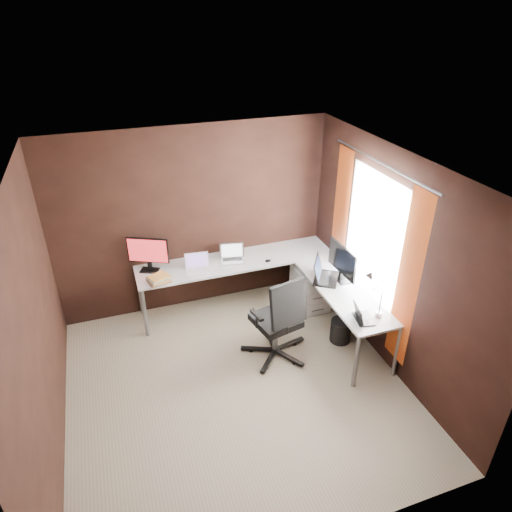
% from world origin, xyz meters
% --- Properties ---
extents(room, '(3.60, 3.60, 2.50)m').
position_xyz_m(room, '(0.34, 0.07, 1.28)').
color(room, tan).
rests_on(room, ground).
extents(desk, '(2.65, 2.25, 0.73)m').
position_xyz_m(desk, '(0.84, 1.04, 0.68)').
color(desk, white).
rests_on(desk, ground).
extents(drawer_pedestal, '(0.42, 0.50, 0.60)m').
position_xyz_m(drawer_pedestal, '(1.43, 1.15, 0.30)').
color(drawer_pedestal, white).
rests_on(drawer_pedestal, ground).
extents(monitor_left, '(0.49, 0.26, 0.46)m').
position_xyz_m(monitor_left, '(-0.65, 1.62, 0.99)').
color(monitor_left, black).
rests_on(monitor_left, desk).
extents(monitor_right, '(0.15, 0.59, 0.48)m').
position_xyz_m(monitor_right, '(1.55, 0.59, 1.00)').
color(monitor_right, black).
rests_on(monitor_right, desk).
extents(laptop_white, '(0.33, 0.25, 0.21)m').
position_xyz_m(laptop_white, '(-0.07, 1.44, 0.78)').
color(laptop_white, white).
rests_on(laptop_white, desk).
extents(laptop_silver, '(0.36, 0.29, 0.21)m').
position_xyz_m(laptop_silver, '(0.43, 1.52, 0.78)').
color(laptop_silver, silver).
rests_on(laptop_silver, desk).
extents(laptop_black_big, '(0.46, 0.50, 0.27)m').
position_xyz_m(laptop_black_big, '(1.36, 0.70, 0.79)').
color(laptop_black_big, black).
rests_on(laptop_black_big, desk).
extents(laptop_black_small, '(0.24, 0.30, 0.18)m').
position_xyz_m(laptop_black_small, '(1.38, -0.19, 0.77)').
color(laptop_black_small, black).
rests_on(laptop_black_small, desk).
extents(book_stack, '(0.31, 0.28, 0.08)m').
position_xyz_m(book_stack, '(-0.58, 1.30, 0.77)').
color(book_stack, '#946D4F').
rests_on(book_stack, desk).
extents(mouse_left, '(0.09, 0.07, 0.03)m').
position_xyz_m(mouse_left, '(-0.49, 1.37, 0.74)').
color(mouse_left, black).
rests_on(mouse_left, desk).
extents(mouse_corner, '(0.10, 0.08, 0.03)m').
position_xyz_m(mouse_corner, '(0.86, 1.31, 0.75)').
color(mouse_corner, black).
rests_on(mouse_corner, desk).
extents(desk_lamp, '(0.18, 0.21, 0.52)m').
position_xyz_m(desk_lamp, '(1.53, -0.14, 1.06)').
color(desk_lamp, slate).
rests_on(desk_lamp, desk).
extents(office_chair, '(0.63, 0.65, 1.12)m').
position_xyz_m(office_chair, '(0.62, 0.35, 0.33)').
color(office_chair, black).
rests_on(office_chair, ground).
extents(wastebasket, '(0.33, 0.33, 0.30)m').
position_xyz_m(wastebasket, '(1.48, 0.34, 0.15)').
color(wastebasket, black).
rests_on(wastebasket, ground).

